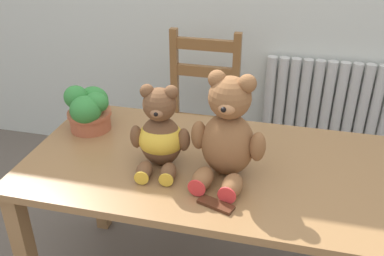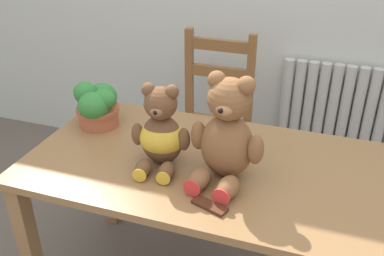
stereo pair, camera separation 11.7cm
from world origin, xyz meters
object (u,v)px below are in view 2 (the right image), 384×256
Objects in this scene: chocolate_bar at (210,206)px; potted_plant at (97,105)px; teddy_bear_right at (227,135)px; wooden_chair_behind at (211,126)px; teddy_bear_left at (161,133)px.

potted_plant is at bearing 148.17° from chocolate_bar.
teddy_bear_right is 1.78× the size of potted_plant.
wooden_chair_behind is at bearing 105.97° from chocolate_bar.
potted_plant is (-0.35, -0.57, 0.33)m from wooden_chair_behind.
chocolate_bar is (0.27, -0.95, 0.24)m from wooden_chair_behind.
chocolate_bar is (-0.00, -0.19, -0.16)m from teddy_bear_right.
teddy_bear_left is 0.25m from teddy_bear_right.
teddy_bear_right is 3.19× the size of chocolate_bar.
wooden_chair_behind is 0.84m from teddy_bear_left.
teddy_bear_left reaches higher than chocolate_bar.
teddy_bear_right reaches higher than chocolate_bar.
teddy_bear_right is at bearing 88.99° from chocolate_bar.
wooden_chair_behind is at bearing 58.46° from potted_plant.
teddy_bear_right is (0.28, -0.76, 0.40)m from wooden_chair_behind.
teddy_bear_right is 0.24m from chocolate_bar.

